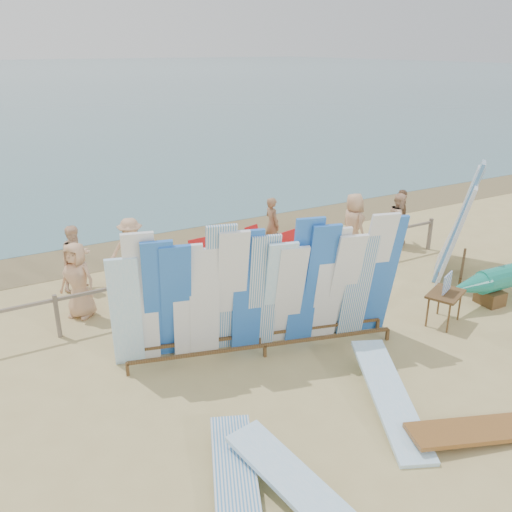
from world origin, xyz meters
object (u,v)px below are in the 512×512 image
stroller (260,251)px  beachgoer_6 (353,225)px  main_surfboard_rack (263,293)px  beach_chair_right (294,258)px  beachgoer_8 (399,220)px  beachgoer_0 (78,280)px  beachgoer_7 (272,225)px  beachgoer_2 (76,258)px  beachgoer_3 (131,250)px  flat_board_a (310,510)px  flat_board_c (494,435)px  flat_board_e (237,503)px  beach_chair_left (206,267)px  side_surfboard_rack (459,222)px  vendor_table (444,307)px  beachgoer_10 (400,217)px  flat_board_b (388,407)px

stroller → beachgoer_6: size_ratio=0.58×
main_surfboard_rack → beach_chair_right: (2.77, 3.14, -0.92)m
beachgoer_8 → beachgoer_0: 8.80m
main_surfboard_rack → beachgoer_7: (2.90, 4.47, -0.43)m
beach_chair_right → beachgoer_2: (-5.11, 1.42, 0.50)m
beachgoer_3 → beachgoer_8: 7.40m
flat_board_a → beachgoer_2: (-0.98, 8.10, 0.77)m
flat_board_c → stroller: size_ratio=2.65×
flat_board_c → flat_board_e: bearing=96.8°
main_surfboard_rack → flat_board_c: bearing=-49.2°
beachgoer_0 → beach_chair_right: bearing=48.1°
flat_board_a → beach_chair_left: 7.43m
main_surfboard_rack → flat_board_c: 4.31m
beach_chair_right → beachgoer_0: (-5.39, -0.02, 0.55)m
side_surfboard_rack → flat_board_e: (-8.18, -3.93, -1.32)m
main_surfboard_rack → flat_board_e: bearing=-109.9°
beachgoer_0 → beach_chair_left: bearing=57.6°
flat_board_a → beachgoer_2: bearing=85.7°
main_surfboard_rack → vendor_table: (3.78, -0.87, -0.83)m
beachgoer_10 → beachgoer_3: bearing=134.1°
vendor_table → flat_board_c: bearing=-148.7°
beachgoer_8 → beach_chair_left: bearing=129.5°
stroller → beachgoer_10: beachgoer_10 is taller
main_surfboard_rack → beachgoer_6: size_ratio=3.00×
beach_chair_left → beach_chair_right: beach_chair_left is taller
stroller → beachgoer_7: (0.83, 0.78, 0.36)m
beachgoer_10 → beach_chair_left: bearing=138.4°
vendor_table → flat_board_c: vendor_table is taller
flat_board_b → flat_board_e: (-2.99, -0.54, 0.00)m
beach_chair_right → beachgoer_10: (3.57, 0.02, 0.53)m
beach_chair_right → beachgoer_6: size_ratio=0.53×
main_surfboard_rack → stroller: (2.06, 3.70, -0.79)m
side_surfboard_rack → beach_chair_left: (-5.57, 2.73, -1.04)m
stroller → beachgoer_2: 4.51m
beach_chair_right → beachgoer_2: size_ratio=0.60×
vendor_table → beachgoer_6: (0.79, 3.94, 0.51)m
flat_board_b → beachgoer_10: bearing=70.0°
main_surfboard_rack → vendor_table: size_ratio=4.78×
flat_board_c → beachgoer_6: 7.39m
beach_chair_right → flat_board_b: bearing=-122.6°
stroller → main_surfboard_rack: bearing=-135.0°
flat_board_c → beach_chair_right: size_ratio=2.89×
flat_board_e → beach_chair_right: bearing=74.5°
main_surfboard_rack → beachgoer_8: 6.89m
flat_board_c → beachgoer_3: beachgoer_3 is taller
beach_chair_right → beachgoer_8: size_ratio=0.60×
vendor_table → beachgoer_2: beachgoer_2 is taller
flat_board_c → beachgoer_2: (-4.14, 8.29, 0.77)m
beachgoer_3 → beachgoer_10: bearing=7.9°
beachgoer_3 → beachgoer_10: size_ratio=0.99×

